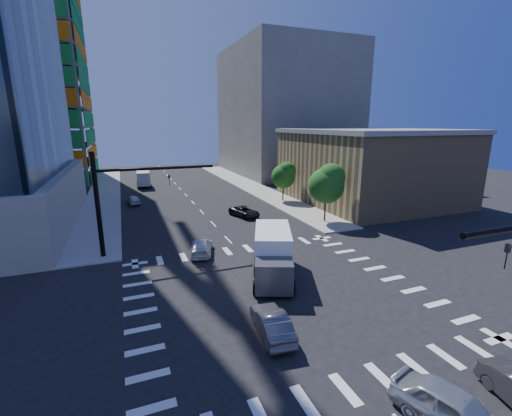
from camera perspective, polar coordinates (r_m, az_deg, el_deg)
name	(u,v)px	position (r m, az deg, el deg)	size (l,w,h in m)	color
ground	(279,293)	(24.27, 3.84, -14.02)	(160.00, 160.00, 0.00)	black
road_markings	(279,293)	(24.26, 3.84, -14.01)	(20.00, 20.00, 0.01)	silver
sidewalk_ne	(249,186)	(64.21, -1.19, 3.76)	(5.00, 60.00, 0.15)	gray
sidewalk_nw	(104,195)	(60.51, -24.02, 1.92)	(5.00, 60.00, 0.15)	gray
construction_building	(8,51)	(84.35, -36.03, 20.43)	(25.16, 34.50, 70.60)	gray
commercial_building	(369,165)	(54.04, 18.31, 6.77)	(20.50, 22.50, 10.60)	#998158
bg_building_ne	(285,112)	(82.77, 4.84, 15.66)	(24.00, 30.00, 28.00)	slate
signal_mast_nw	(116,194)	(31.42, -22.32, 2.10)	(10.20, 0.40, 9.00)	black
tree_south	(328,183)	(40.37, 11.87, 4.08)	(4.16, 4.16, 6.82)	#382316
tree_north	(284,175)	(50.94, 4.75, 5.52)	(3.54, 3.52, 5.78)	#382316
car_nb_near	(455,411)	(16.76, 30.27, -27.23)	(1.90, 4.73, 1.61)	#ABAEB3
car_nb_far	(244,212)	(42.78, -1.95, -0.63)	(2.11, 4.57, 1.27)	black
car_sb_near	(201,247)	(31.14, -9.10, -6.37)	(1.84, 4.53, 1.32)	silver
car_sb_mid	(133,200)	(52.48, -19.77, 1.30)	(1.55, 3.86, 1.32)	#B2B5BA
car_sb_cross	(272,323)	(19.80, 2.63, -18.62)	(1.49, 4.29, 1.41)	#545358
box_truck_near	(273,259)	(25.80, 2.85, -8.43)	(5.21, 7.29, 3.52)	black
box_truck_far	(143,180)	(66.66, -18.26, 4.50)	(2.52, 5.63, 2.92)	black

